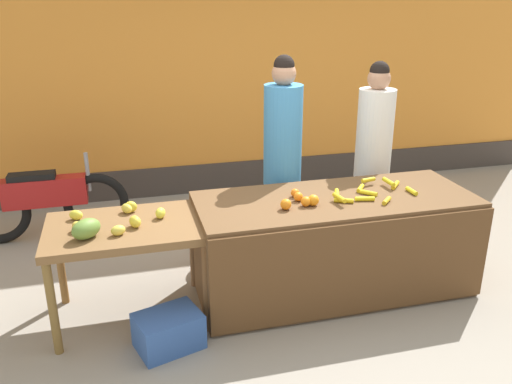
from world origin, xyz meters
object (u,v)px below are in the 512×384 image
Objects in this scene: parked_motorcycle at (46,201)px; produce_sack at (221,241)px; vendor_woman_white_shirt at (373,156)px; produce_crate at (169,331)px; vendor_woman_blue_shirt at (282,160)px.

produce_sack is at bearing -31.58° from parked_motorcycle.
produce_crate is (-2.11, -1.21, -0.77)m from vendor_woman_white_shirt.
produce_crate is at bearing -135.87° from vendor_woman_blue_shirt.
parked_motorcycle is (-2.16, 0.96, -0.54)m from vendor_woman_blue_shirt.
vendor_woman_blue_shirt is 1.17× the size of parked_motorcycle.
produce_sack is at bearing 62.10° from produce_crate.
produce_crate is at bearing -150.09° from vendor_woman_white_shirt.
vendor_woman_blue_shirt is 0.93m from vendor_woman_white_shirt.
vendor_woman_blue_shirt reaches higher than produce_crate.
vendor_woman_white_shirt reaches higher than parked_motorcycle.
vendor_woman_blue_shirt is 4.24× the size of produce_sack.
vendor_woman_blue_shirt is 1.84m from produce_crate.
vendor_woman_white_shirt is (0.92, 0.06, -0.05)m from vendor_woman_blue_shirt.
vendor_woman_white_shirt reaches higher than produce_crate.
vendor_woman_white_shirt is at bearing -16.13° from parked_motorcycle.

